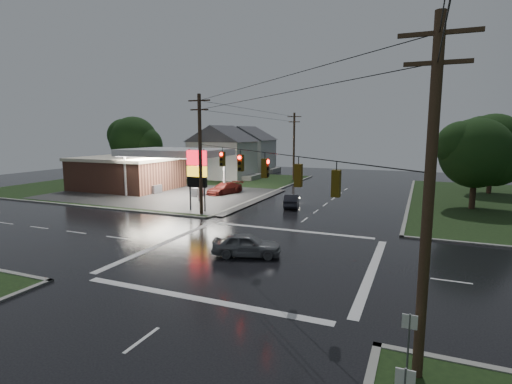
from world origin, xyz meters
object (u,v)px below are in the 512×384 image
at_px(pylon_sign, 197,170).
at_px(utility_pole_n, 294,145).
at_px(tree_ne_near, 478,153).
at_px(tree_ne_far, 494,144).
at_px(gas_station, 134,171).
at_px(house_near, 223,151).
at_px(house_far, 247,148).
at_px(utility_pole_se, 429,199).
at_px(tree_nw_behind, 134,141).
at_px(utility_pole_nw, 200,153).
at_px(car_north, 292,201).
at_px(car_pump, 224,188).
at_px(car_crossing, 247,245).

xyz_separation_m(pylon_sign, utility_pole_n, (1.00, 27.50, 1.46)).
height_order(tree_ne_near, tree_ne_far, tree_ne_far).
height_order(gas_station, house_near, house_near).
relative_size(house_far, tree_ne_far, 1.13).
height_order(utility_pole_se, tree_nw_behind, utility_pole_se).
height_order(utility_pole_se, tree_ne_far, utility_pole_se).
height_order(pylon_sign, tree_nw_behind, tree_nw_behind).
xyz_separation_m(utility_pole_nw, utility_pole_se, (19.00, -19.00, 0.00)).
distance_m(pylon_sign, tree_ne_far, 36.35).
distance_m(gas_station, car_north, 23.11).
xyz_separation_m(house_near, tree_ne_far, (38.10, -2.01, 1.77)).
height_order(tree_ne_near, car_pump, tree_ne_near).
distance_m(pylon_sign, house_near, 27.56).
distance_m(house_far, car_crossing, 52.93).
bearing_deg(car_north, house_near, -61.21).
distance_m(utility_pole_n, car_north, 23.17).
relative_size(utility_pole_se, house_far, 1.00).
height_order(house_far, car_north, house_far).
distance_m(utility_pole_se, tree_ne_far, 44.16).
relative_size(utility_pole_se, utility_pole_n, 1.05).
bearing_deg(utility_pole_se, house_near, 123.79).
bearing_deg(house_near, utility_pole_nw, -66.63).
bearing_deg(house_far, car_north, -58.96).
bearing_deg(car_north, car_pump, -38.40).
height_order(pylon_sign, car_pump, pylon_sign).
height_order(tree_nw_behind, car_pump, tree_nw_behind).
height_order(tree_ne_far, car_pump, tree_ne_far).
bearing_deg(utility_pole_nw, car_crossing, -47.39).
distance_m(utility_pole_se, house_near, 54.77).
bearing_deg(utility_pole_n, car_north, -73.04).
xyz_separation_m(pylon_sign, tree_ne_far, (27.65, 23.49, 2.17)).
height_order(pylon_sign, utility_pole_nw, utility_pole_nw).
distance_m(gas_station, utility_pole_n, 24.60).
xyz_separation_m(tree_ne_far, car_north, (-20.04, -17.67, -5.52)).
bearing_deg(gas_station, tree_nw_behind, 128.42).
bearing_deg(house_far, utility_pole_n, -38.77).
distance_m(tree_ne_near, car_crossing, 27.08).
height_order(gas_station, utility_pole_n, utility_pole_n).
distance_m(tree_ne_far, car_north, 27.28).
distance_m(utility_pole_nw, car_north, 10.77).
distance_m(gas_station, tree_ne_far, 45.29).
xyz_separation_m(car_north, car_pump, (-10.11, 4.64, 0.07)).
bearing_deg(house_near, utility_pole_se, -56.21).
bearing_deg(tree_ne_near, car_pump, -177.82).
bearing_deg(utility_pole_se, tree_ne_near, 81.62).
bearing_deg(house_far, utility_pole_nw, -72.08).
distance_m(utility_pole_se, car_north, 29.09).
bearing_deg(tree_nw_behind, house_near, 24.98).
bearing_deg(car_crossing, pylon_sign, 25.43).
relative_size(pylon_sign, car_pump, 1.19).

